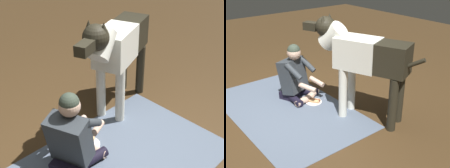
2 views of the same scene
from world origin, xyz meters
TOP-DOWN VIEW (x-y plane):
  - ground_plane at (0.00, 0.00)m, footprint 13.46×13.46m
  - area_rug at (0.09, 0.02)m, footprint 2.49×1.50m
  - person_sitting_on_floor at (0.32, -0.28)m, footprint 0.73×0.61m
  - large_dog at (-0.72, -0.69)m, footprint 1.61×0.77m
  - hot_dog_on_plate at (0.02, -0.40)m, footprint 0.25×0.25m

SIDE VIEW (x-z plane):
  - ground_plane at x=0.00m, z-range 0.00..0.00m
  - area_rug at x=0.09m, z-range 0.00..0.01m
  - hot_dog_on_plate at x=0.02m, z-range -0.01..0.06m
  - person_sitting_on_floor at x=0.32m, z-range -0.08..0.80m
  - large_dog at x=-0.72m, z-range 0.19..1.56m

